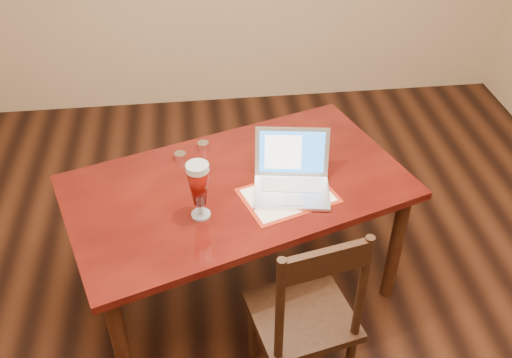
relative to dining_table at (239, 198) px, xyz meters
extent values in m
plane|color=black|center=(0.20, -0.31, -0.69)|extent=(5.00, 5.00, 0.00)
cube|color=#54110B|center=(0.00, 0.01, 0.06)|extent=(1.86, 1.41, 0.04)
cylinder|color=#381E0E|center=(-0.59, -0.59, -0.33)|extent=(0.07, 0.07, 0.73)
cylinder|color=#381E0E|center=(0.82, -0.12, -0.33)|extent=(0.07, 0.07, 0.73)
cylinder|color=#381E0E|center=(-0.83, 0.13, -0.33)|extent=(0.07, 0.07, 0.73)
cylinder|color=#381E0E|center=(0.58, 0.61, -0.33)|extent=(0.07, 0.07, 0.73)
cube|color=maroon|center=(0.23, -0.11, 0.08)|extent=(0.51, 0.43, 0.00)
cube|color=white|center=(0.23, -0.11, 0.09)|extent=(0.46, 0.38, 0.00)
cube|color=silver|center=(0.25, -0.10, 0.10)|extent=(0.39, 0.30, 0.02)
cube|color=silver|center=(0.25, -0.06, 0.10)|extent=(0.31, 0.16, 0.00)
cube|color=silver|center=(0.24, -0.17, 0.10)|extent=(0.10, 0.08, 0.00)
cube|color=silver|center=(0.27, 0.05, 0.22)|extent=(0.37, 0.13, 0.24)
cube|color=blue|center=(0.27, 0.04, 0.23)|extent=(0.32, 0.10, 0.20)
cube|color=white|center=(0.23, 0.05, 0.23)|extent=(0.18, 0.07, 0.17)
cylinder|color=silver|center=(-0.19, -0.20, 0.09)|extent=(0.09, 0.09, 0.01)
cylinder|color=silver|center=(-0.19, -0.20, 0.13)|extent=(0.02, 0.02, 0.06)
cylinder|color=beige|center=(-0.19, -0.20, 0.35)|extent=(0.10, 0.10, 0.02)
cylinder|color=silver|center=(-0.19, -0.20, 0.37)|extent=(0.10, 0.10, 0.01)
cylinder|color=white|center=(-0.28, 0.25, 0.10)|extent=(0.06, 0.06, 0.04)
cylinder|color=white|center=(-0.16, 0.33, 0.10)|extent=(0.06, 0.06, 0.04)
cube|color=black|center=(0.23, -0.57, -0.24)|extent=(0.52, 0.50, 0.04)
cylinder|color=black|center=(0.02, -0.45, -0.48)|extent=(0.04, 0.04, 0.43)
cylinder|color=black|center=(0.37, -0.37, -0.48)|extent=(0.04, 0.04, 0.43)
cylinder|color=black|center=(0.09, -0.78, 0.06)|extent=(0.04, 0.04, 0.57)
cylinder|color=black|center=(0.44, -0.70, 0.06)|extent=(0.04, 0.04, 0.57)
cube|color=black|center=(0.26, -0.74, 0.27)|extent=(0.36, 0.11, 0.13)
camera|label=1|loc=(-0.17, -2.18, 1.84)|focal=40.00mm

